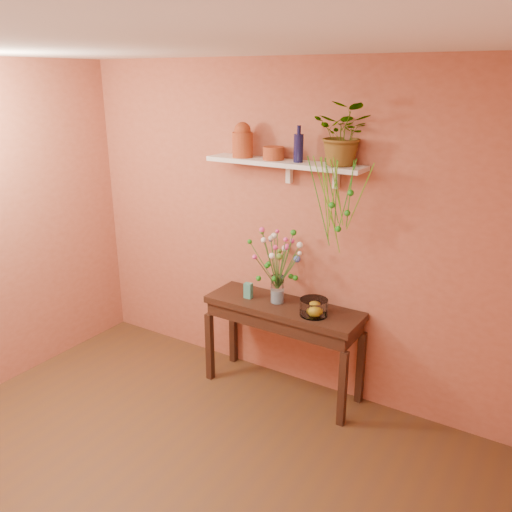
{
  "coord_description": "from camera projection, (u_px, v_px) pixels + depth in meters",
  "views": [
    {
      "loc": [
        2.04,
        -1.71,
        2.56
      ],
      "look_at": [
        0.0,
        1.55,
        1.25
      ],
      "focal_mm": 37.33,
      "sensor_mm": 36.0,
      "label": 1
    }
  ],
  "objects": [
    {
      "name": "room",
      "position": [
        99.0,
        319.0,
        2.78
      ],
      "size": [
        4.04,
        4.04,
        2.7
      ],
      "color": "#51331B",
      "rests_on": "ground"
    },
    {
      "name": "bouquet",
      "position": [
        279.0,
        254.0,
        4.22
      ],
      "size": [
        0.5,
        0.47,
        0.51
      ],
      "color": "#386B28",
      "rests_on": "glass_vase"
    },
    {
      "name": "terracotta_pot",
      "position": [
        273.0,
        153.0,
        4.1
      ],
      "size": [
        0.21,
        0.21,
        0.1
      ],
      "primitive_type": "cylinder",
      "rotation": [
        0.0,
        0.0,
        -0.33
      ],
      "color": "#9F3A24",
      "rests_on": "wall_shelf"
    },
    {
      "name": "glass_bowl",
      "position": [
        314.0,
        308.0,
        4.11
      ],
      "size": [
        0.22,
        0.22,
        0.13
      ],
      "color": "white",
      "rests_on": "sideboard"
    },
    {
      "name": "glass_vase",
      "position": [
        277.0,
        291.0,
        4.33
      ],
      "size": [
        0.11,
        0.11,
        0.23
      ],
      "color": "white",
      "rests_on": "sideboard"
    },
    {
      "name": "carton",
      "position": [
        248.0,
        291.0,
        4.43
      ],
      "size": [
        0.07,
        0.05,
        0.13
      ],
      "primitive_type": "cube",
      "rotation": [
        0.0,
        0.0,
        0.06
      ],
      "color": "teal",
      "rests_on": "sideboard"
    },
    {
      "name": "sideboard",
      "position": [
        283.0,
        317.0,
        4.36
      ],
      "size": [
        1.31,
        0.42,
        0.79
      ],
      "color": "#342015",
      "rests_on": "ground"
    },
    {
      "name": "wall_shelf",
      "position": [
        285.0,
        164.0,
        4.08
      ],
      "size": [
        1.3,
        0.24,
        0.19
      ],
      "color": "white",
      "rests_on": "room"
    },
    {
      "name": "spider_plant",
      "position": [
        345.0,
        134.0,
        3.78
      ],
      "size": [
        0.43,
        0.37,
        0.45
      ],
      "primitive_type": "imported",
      "rotation": [
        0.0,
        0.0,
        0.05
      ],
      "color": "#21821A",
      "rests_on": "wall_shelf"
    },
    {
      "name": "plant_fronds",
      "position": [
        338.0,
        203.0,
        3.78
      ],
      "size": [
        0.52,
        0.28,
        0.71
      ],
      "color": "#21821A",
      "rests_on": "wall_shelf"
    },
    {
      "name": "terracotta_jug",
      "position": [
        243.0,
        141.0,
        4.2
      ],
      "size": [
        0.18,
        0.18,
        0.28
      ],
      "color": "#9F3A24",
      "rests_on": "wall_shelf"
    },
    {
      "name": "blue_bottle",
      "position": [
        299.0,
        147.0,
        3.97
      ],
      "size": [
        0.09,
        0.09,
        0.27
      ],
      "color": "#13123A",
      "rests_on": "wall_shelf"
    },
    {
      "name": "lemon",
      "position": [
        315.0,
        310.0,
        4.1
      ],
      "size": [
        0.09,
        0.09,
        0.09
      ],
      "primitive_type": "sphere",
      "color": "yellow",
      "rests_on": "glass_bowl"
    }
  ]
}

